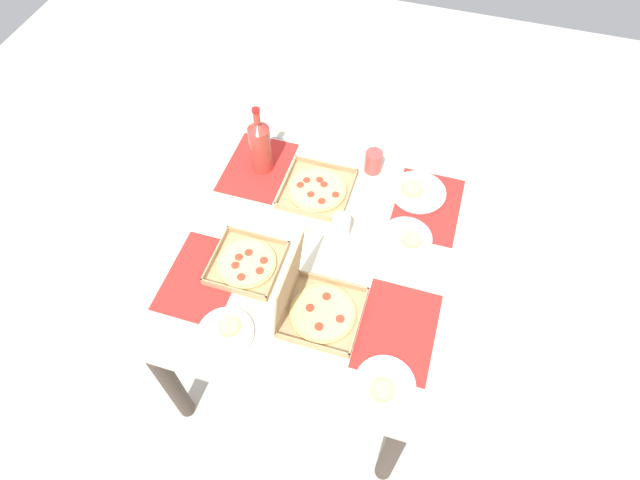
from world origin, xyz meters
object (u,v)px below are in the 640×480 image
plate_near_left (385,385)px  cup_spare (341,226)px  pizza_box_corner_right (315,307)px  plate_far_left (417,192)px  pizza_box_edge_far (247,263)px  pizza_box_center (317,190)px  plate_middle (407,238)px  soda_bottle (260,145)px  plate_far_right (226,332)px  cup_clear_left (373,162)px

plate_near_left → cup_spare: 0.63m
pizza_box_corner_right → plate_far_left: size_ratio=1.31×
pizza_box_edge_far → plate_near_left: size_ratio=1.28×
pizza_box_center → plate_middle: bearing=-108.2°
pizza_box_edge_far → cup_spare: size_ratio=2.46×
plate_far_left → soda_bottle: size_ratio=0.71×
plate_far_left → soda_bottle: (-0.05, 0.66, 0.12)m
pizza_box_corner_right → soda_bottle: bearing=35.0°
plate_far_right → cup_spare: bearing=-26.8°
pizza_box_edge_far → soda_bottle: bearing=13.4°
plate_middle → plate_far_right: size_ratio=1.01×
pizza_box_corner_right → cup_clear_left: size_ratio=2.97×
plate_far_right → plate_near_left: bearing=-92.4°
plate_middle → pizza_box_edge_far: bearing=117.7°
cup_spare → plate_near_left: bearing=-151.2°
plate_near_left → soda_bottle: (0.79, 0.72, 0.12)m
plate_middle → pizza_box_center: bearing=71.8°
pizza_box_corner_right → cup_spare: pizza_box_corner_right is taller
soda_bottle → plate_far_right: bearing=-168.9°
pizza_box_corner_right → plate_far_right: (-0.17, 0.27, -0.04)m
pizza_box_corner_right → plate_far_left: bearing=-20.3°
pizza_box_center → plate_middle: pizza_box_center is taller
plate_near_left → plate_far_left: size_ratio=0.87×
plate_near_left → plate_far_left: 0.84m
soda_bottle → cup_spare: (-0.25, -0.42, -0.08)m
plate_near_left → soda_bottle: bearing=42.1°
pizza_box_edge_far → plate_middle: pizza_box_edge_far is taller
plate_far_right → pizza_box_center: bearing=-9.0°
plate_far_left → soda_bottle: soda_bottle is taller
pizza_box_corner_right → cup_clear_left: bearing=-2.6°
pizza_box_center → soda_bottle: size_ratio=0.86×
pizza_box_corner_right → plate_far_right: 0.32m
cup_clear_left → cup_spare: cup_spare is taller
plate_far_left → pizza_box_center: bearing=105.3°
plate_middle → plate_near_left: bearing=-175.4°
pizza_box_center → cup_clear_left: (0.18, -0.19, 0.04)m
pizza_box_edge_far → cup_clear_left: size_ratio=2.52×
cup_clear_left → pizza_box_edge_far: bearing=150.9°
pizza_box_corner_right → plate_middle: 0.48m
pizza_box_center → plate_far_left: size_ratio=1.21×
pizza_box_corner_right → cup_spare: (0.36, 0.01, 0.00)m
pizza_box_edge_far → cup_clear_left: cup_clear_left is taller
pizza_box_corner_right → plate_far_left: 0.69m
pizza_box_edge_far → cup_clear_left: bearing=-29.1°
plate_far_left → plate_far_right: (-0.82, 0.51, -0.00)m
pizza_box_edge_far → plate_far_left: bearing=-45.7°
plate_middle → cup_spare: size_ratio=1.93×
cup_clear_left → cup_spare: (-0.37, 0.04, 0.00)m
plate_far_right → cup_clear_left: bearing=-18.9°
plate_far_left → cup_clear_left: 0.23m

